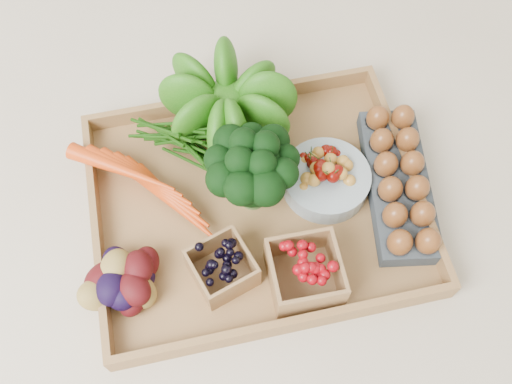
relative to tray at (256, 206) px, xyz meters
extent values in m
plane|color=beige|center=(0.00, 0.00, -0.01)|extent=(4.00, 4.00, 0.00)
cube|color=olive|center=(0.00, 0.00, 0.00)|extent=(0.55, 0.45, 0.01)
sphere|color=#0F4E0C|center=(-0.02, 0.18, 0.09)|extent=(0.16, 0.16, 0.16)
cylinder|color=#8C9EA5|center=(0.13, 0.01, 0.03)|extent=(0.15, 0.15, 0.04)
cube|color=#343B42|center=(0.25, -0.02, 0.02)|extent=(0.15, 0.30, 0.03)
cube|color=black|center=(-0.08, -0.11, 0.04)|extent=(0.11, 0.11, 0.06)
cube|color=maroon|center=(0.04, -0.15, 0.04)|extent=(0.11, 0.11, 0.07)
camera|label=1|loc=(-0.09, -0.43, 0.88)|focal=40.00mm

